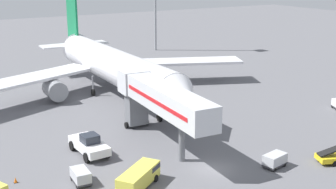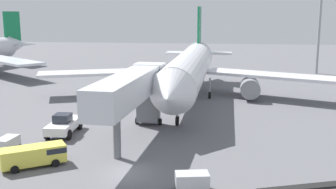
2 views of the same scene
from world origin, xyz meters
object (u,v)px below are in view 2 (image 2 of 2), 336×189
Objects in this scene: airplane_at_gate at (190,69)px; jet_bridge at (133,89)px; service_van_near_right at (35,155)px; baggage_cart_outer_left at (7,143)px; baggage_cart_rear_right at (192,181)px; pushback_tug at (64,125)px.

airplane_at_gate reaches higher than jet_bridge.
jet_bridge reaches higher than service_van_near_right.
baggage_cart_outer_left is at bearing -119.54° from airplane_at_gate.
service_van_near_right is 2.12× the size of baggage_cart_outer_left.
baggage_cart_rear_right is at bearing -59.30° from jet_bridge.
pushback_tug is (-12.19, -21.13, -3.63)m from airplane_at_gate.
jet_bridge is at bearing 24.13° from baggage_cart_outer_left.
jet_bridge reaches higher than baggage_cart_rear_right.
service_van_near_right is (-6.92, -8.60, -4.44)m from jet_bridge.
airplane_at_gate is 18.10× the size of baggage_cart_rear_right.
baggage_cart_rear_right is at bearing -84.95° from airplane_at_gate.
service_van_near_right is at bearing 166.84° from baggage_cart_rear_right.
pushback_tug is 2.37× the size of baggage_cart_outer_left.
baggage_cart_rear_right reaches higher than baggage_cart_outer_left.
airplane_at_gate is 34.40m from baggage_cart_rear_right.
airplane_at_gate is 22.55m from jet_bridge.
service_van_near_right is at bearing -82.78° from pushback_tug.
jet_bridge is at bearing -100.33° from airplane_at_gate.
airplane_at_gate is at bearing 70.39° from service_van_near_right.
airplane_at_gate is at bearing 60.03° from pushback_tug.
service_van_near_right is at bearing -37.76° from baggage_cart_outer_left.
airplane_at_gate reaches higher than baggage_cart_outer_left.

